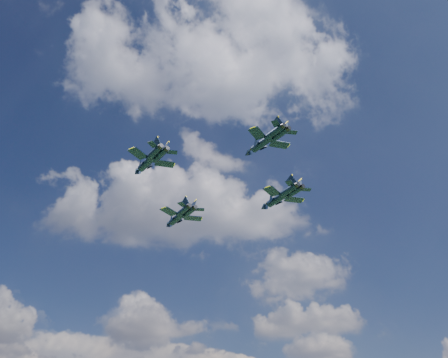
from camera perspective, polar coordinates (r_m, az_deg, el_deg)
jet_lead at (r=115.48m, az=-6.19°, el=-5.12°), size 12.01×14.71×3.69m
jet_left at (r=93.93m, az=-10.10°, el=2.05°), size 11.30×12.85×3.30m
jet_right at (r=112.91m, az=6.87°, el=-2.66°), size 12.99×15.44×3.91m
jet_slot at (r=91.41m, az=4.89°, el=4.61°), size 11.28×12.57×3.26m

